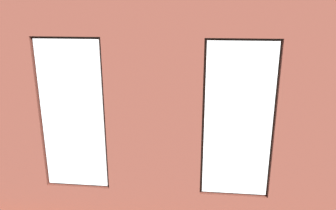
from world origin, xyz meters
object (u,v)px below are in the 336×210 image
(remote_gray, at_px, (174,128))
(potted_plant_corner_near_left, at_px, (282,106))
(couch_by_window, at_px, (171,181))
(coffee_table, at_px, (169,128))
(candle_jar, at_px, (188,123))
(potted_plant_by_left_couch, at_px, (265,128))
(media_console, at_px, (31,145))
(couch_left, at_px, (300,153))
(papasan_chair, at_px, (164,108))
(potted_plant_beside_window_right, at_px, (36,161))
(table_plant_small, at_px, (169,121))
(tv_flatscreen, at_px, (27,117))
(potted_plant_foreground_right, at_px, (82,94))
(potted_plant_near_tv, at_px, (31,147))
(remote_black, at_px, (161,124))
(potted_plant_between_couches, at_px, (260,153))
(cup_ceramic, at_px, (148,125))

(remote_gray, relative_size, potted_plant_corner_near_left, 0.14)
(couch_by_window, height_order, coffee_table, couch_by_window)
(candle_jar, relative_size, potted_plant_by_left_couch, 0.21)
(couch_by_window, xyz_separation_m, media_console, (3.06, -1.26, -0.06))
(couch_left, relative_size, candle_jar, 21.98)
(remote_gray, bearing_deg, coffee_table, 123.69)
(papasan_chair, relative_size, potted_plant_beside_window_right, 1.15)
(table_plant_small, xyz_separation_m, tv_flatscreen, (2.81, 0.92, 0.31))
(remote_gray, height_order, potted_plant_foreground_right, potted_plant_foreground_right)
(potted_plant_corner_near_left, xyz_separation_m, potted_plant_near_tv, (5.02, 3.27, 0.08))
(papasan_chair, distance_m, potted_plant_foreground_right, 2.26)
(media_console, bearing_deg, candle_jar, -161.73)
(couch_by_window, xyz_separation_m, potted_plant_foreground_right, (2.76, -3.55, 0.44))
(coffee_table, xyz_separation_m, table_plant_small, (0.00, 0.00, 0.17))
(coffee_table, distance_m, media_console, 2.96)
(couch_by_window, xyz_separation_m, potted_plant_corner_near_left, (-2.51, -3.59, 0.25))
(remote_black, relative_size, potted_plant_by_left_couch, 0.39)
(candle_jar, xyz_separation_m, potted_plant_foreground_right, (2.92, -1.22, 0.27))
(media_console, xyz_separation_m, potted_plant_near_tv, (-0.55, 0.94, 0.39))
(candle_jar, height_order, remote_black, candle_jar)
(couch_by_window, height_order, tv_flatscreen, tv_flatscreen)
(media_console, relative_size, potted_plant_by_left_couch, 2.27)
(coffee_table, distance_m, potted_plant_corner_near_left, 3.11)
(couch_by_window, bearing_deg, media_console, -22.39)
(couch_left, height_order, potted_plant_corner_near_left, potted_plant_corner_near_left)
(table_plant_small, distance_m, potted_plant_between_couches, 2.69)
(tv_flatscreen, height_order, potted_plant_beside_window_right, tv_flatscreen)
(potted_plant_near_tv, bearing_deg, media_console, -59.43)
(potted_plant_near_tv, xyz_separation_m, potted_plant_between_couches, (-3.88, 0.27, 0.21))
(remote_gray, xyz_separation_m, potted_plant_foreground_right, (2.61, -1.48, 0.30))
(remote_gray, bearing_deg, potted_plant_foreground_right, 140.50)
(couch_by_window, xyz_separation_m, papasan_chair, (0.52, -3.56, 0.11))
(papasan_chair, xyz_separation_m, potted_plant_near_tv, (1.99, 3.23, 0.22))
(media_console, bearing_deg, tv_flatscreen, -90.00)
(couch_by_window, bearing_deg, potted_plant_foreground_right, -52.18)
(remote_black, bearing_deg, coffee_table, 121.32)
(potted_plant_near_tv, bearing_deg, couch_left, -168.51)
(remote_gray, distance_m, potted_plant_beside_window_right, 3.00)
(couch_by_window, bearing_deg, cup_ceramic, -70.88)
(coffee_table, height_order, tv_flatscreen, tv_flatscreen)
(table_plant_small, height_order, potted_plant_near_tv, potted_plant_near_tv)
(couch_left, xyz_separation_m, media_console, (5.43, 0.06, -0.06))
(potted_plant_between_couches, bearing_deg, table_plant_small, -52.74)
(couch_left, height_order, remote_black, couch_left)
(couch_left, relative_size, potted_plant_by_left_couch, 4.68)
(potted_plant_between_couches, bearing_deg, potted_plant_corner_near_left, -107.94)
(candle_jar, relative_size, media_console, 0.09)
(table_plant_small, bearing_deg, potted_plant_between_couches, 127.26)
(media_console, xyz_separation_m, potted_plant_by_left_couch, (-5.03, -1.49, 0.00))
(media_console, bearing_deg, remote_gray, -164.60)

